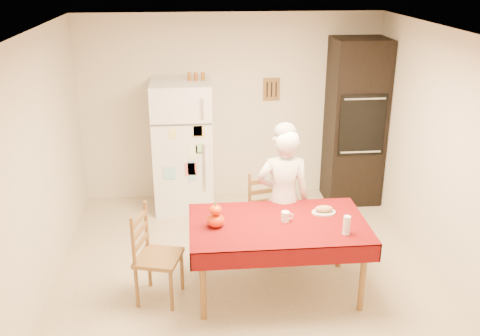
{
  "coord_description": "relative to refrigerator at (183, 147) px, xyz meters",
  "views": [
    {
      "loc": [
        -0.52,
        -4.71,
        3.1
      ],
      "look_at": [
        -0.06,
        0.2,
        1.18
      ],
      "focal_mm": 40.0,
      "sensor_mm": 36.0,
      "label": 1
    }
  ],
  "objects": [
    {
      "name": "pumpkin_lower",
      "position": [
        0.32,
        -2.1,
        -0.03
      ],
      "size": [
        0.17,
        0.17,
        0.13
      ],
      "primitive_type": "ellipsoid",
      "color": "#E63405",
      "rests_on": "dining_table"
    },
    {
      "name": "spice_jar_mid",
      "position": [
        0.2,
        0.05,
        0.9
      ],
      "size": [
        0.05,
        0.05,
        0.1
      ],
      "primitive_type": "cylinder",
      "color": "brown",
      "rests_on": "refrigerator"
    },
    {
      "name": "spice_jar_left",
      "position": [
        0.12,
        0.05,
        0.9
      ],
      "size": [
        0.05,
        0.05,
        0.1
      ],
      "primitive_type": "cylinder",
      "color": "brown",
      "rests_on": "refrigerator"
    },
    {
      "name": "bread_loaf",
      "position": [
        1.4,
        -1.92,
        -0.04
      ],
      "size": [
        0.18,
        0.1,
        0.06
      ],
      "primitive_type": "ellipsoid",
      "color": "#A48050",
      "rests_on": "bread_plate"
    },
    {
      "name": "bread_plate",
      "position": [
        1.4,
        -1.92,
        -0.08
      ],
      "size": [
        0.24,
        0.24,
        0.02
      ],
      "primitive_type": "cylinder",
      "color": "silver",
      "rests_on": "dining_table"
    },
    {
      "name": "coffee_mug",
      "position": [
        0.99,
        -2.05,
        -0.04
      ],
      "size": [
        0.08,
        0.08,
        0.1
      ],
      "primitive_type": "cylinder",
      "color": "white",
      "rests_on": "dining_table"
    },
    {
      "name": "room_shell",
      "position": [
        0.65,
        -1.88,
        0.77
      ],
      "size": [
        4.02,
        4.52,
        2.51
      ],
      "color": "beige",
      "rests_on": "ground"
    },
    {
      "name": "wine_glass",
      "position": [
        1.5,
        -2.35,
        -0.0
      ],
      "size": [
        0.07,
        0.07,
        0.18
      ],
      "primitive_type": "cylinder",
      "color": "white",
      "rests_on": "dining_table"
    },
    {
      "name": "refrigerator",
      "position": [
        0.0,
        0.0,
        0.0
      ],
      "size": [
        0.75,
        0.74,
        1.7
      ],
      "color": "white",
      "rests_on": "floor"
    },
    {
      "name": "pumpkin_upper",
      "position": [
        0.32,
        -2.1,
        0.08
      ],
      "size": [
        0.12,
        0.12,
        0.09
      ],
      "primitive_type": "ellipsoid",
      "color": "#DB6005",
      "rests_on": "pumpkin_lower"
    },
    {
      "name": "chair_left",
      "position": [
        -0.29,
        -2.08,
        -0.34
      ],
      "size": [
        0.5,
        0.51,
        0.95
      ],
      "rotation": [
        0.0,
        0.0,
        1.3
      ],
      "color": "brown",
      "rests_on": "floor"
    },
    {
      "name": "chair_far",
      "position": [
        0.93,
        -1.33,
        -0.34
      ],
      "size": [
        0.5,
        0.48,
        0.95
      ],
      "rotation": [
        0.0,
        0.0,
        0.22
      ],
      "color": "brown",
      "rests_on": "floor"
    },
    {
      "name": "spice_jar_right",
      "position": [
        0.29,
        0.05,
        0.9
      ],
      "size": [
        0.05,
        0.05,
        0.1
      ],
      "primitive_type": "cylinder",
      "color": "brown",
      "rests_on": "refrigerator"
    },
    {
      "name": "dining_table",
      "position": [
        0.92,
        -2.08,
        -0.16
      ],
      "size": [
        1.7,
        1.0,
        0.76
      ],
      "color": "brown",
      "rests_on": "floor"
    },
    {
      "name": "seated_woman",
      "position": [
        1.05,
        -1.56,
        -0.08
      ],
      "size": [
        0.58,
        0.4,
        1.54
      ],
      "primitive_type": "imported",
      "rotation": [
        0.0,
        0.0,
        3.08
      ],
      "color": "silver",
      "rests_on": "floor"
    },
    {
      "name": "oven_cabinet",
      "position": [
        2.28,
        0.05,
        0.25
      ],
      "size": [
        0.7,
        0.62,
        2.2
      ],
      "color": "black",
      "rests_on": "floor"
    },
    {
      "name": "floor",
      "position": [
        0.65,
        -1.88,
        -0.85
      ],
      "size": [
        4.5,
        4.5,
        0.0
      ],
      "primitive_type": "plane",
      "color": "tan",
      "rests_on": "ground"
    }
  ]
}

